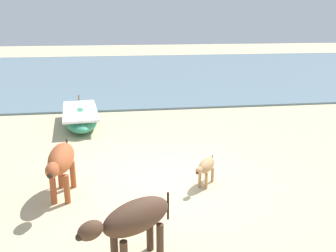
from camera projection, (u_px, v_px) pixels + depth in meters
ground at (164, 178)px, 8.14m from camera, size 80.00×80.00×0.00m
sea_water at (131, 72)px, 23.42m from camera, size 60.00×20.00×0.08m
fishing_boat_3 at (81, 117)px, 12.01m from camera, size 1.45×3.29×0.74m
cow_adult_dark at (134, 220)px, 5.12m from camera, size 1.42×1.08×1.00m
calf_far_tan at (206, 167)px, 7.68m from camera, size 0.66×0.83×0.59m
cow_second_adult_rust at (61, 161)px, 7.10m from camera, size 0.54×1.64×1.06m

